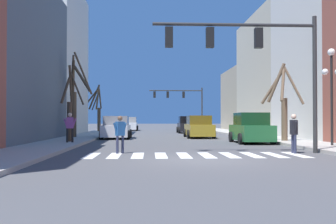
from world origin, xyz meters
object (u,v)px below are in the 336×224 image
object	(u,v)px
car_at_intersection	(188,125)
pedestrian_on_left_sidewalk	(70,125)
traffic_signal_near	(253,51)
car_parked_left_far	(116,128)
car_parked_right_far	(251,129)
street_tree_left_far	(282,103)
street_tree_right_near	(70,109)
traffic_signal_far	(182,98)
pedestrian_crossing_street	(120,131)
car_driving_away_lane	(130,124)
car_parked_right_near	(199,125)
street_lamp_right_corner	(332,77)
street_tree_left_near	(75,98)
pedestrian_near_right_corner	(294,130)
street_tree_right_mid	(97,108)
car_parked_left_mid	(199,127)

from	to	relation	value
car_at_intersection	pedestrian_on_left_sidewalk	distance (m)	20.92
traffic_signal_near	car_parked_left_far	size ratio (longest dim) A/B	1.53
car_parked_right_far	street_tree_left_far	world-z (taller)	street_tree_left_far
traffic_signal_near	pedestrian_on_left_sidewalk	xyz separation A→B (m)	(-8.69, 5.58, -3.18)
traffic_signal_near	street_tree_right_near	distance (m)	11.33
traffic_signal_far	pedestrian_crossing_street	distance (m)	35.77
pedestrian_on_left_sidewalk	pedestrian_crossing_street	distance (m)	6.25
car_parked_left_far	car_driving_away_lane	xyz separation A→B (m)	(-0.04, 21.03, 0.03)
car_parked_right_far	street_tree_right_near	xyz separation A→B (m)	(-10.64, -0.35, 1.16)
car_parked_right_near	pedestrian_crossing_street	xyz separation A→B (m)	(-7.28, -31.11, 0.17)
street_tree_left_far	pedestrian_crossing_street	bearing A→B (deg)	-143.91
traffic_signal_near	street_lamp_right_corner	size ratio (longest dim) A/B	1.46
traffic_signal_far	street_tree_right_near	xyz separation A→B (m)	(-8.84, -28.77, -2.20)
car_driving_away_lane	street_tree_right_near	xyz separation A→B (m)	(-2.10, -27.37, 1.19)
pedestrian_on_left_sidewalk	street_tree_left_near	bearing A→B (deg)	89.45
traffic_signal_near	pedestrian_near_right_corner	bearing A→B (deg)	-4.44
car_parked_right_far	pedestrian_near_right_corner	xyz separation A→B (m)	(-0.06, -7.09, 0.13)
street_tree_left_near	pedestrian_near_right_corner	bearing A→B (deg)	-48.38
car_driving_away_lane	pedestrian_on_left_sidewalk	xyz separation A→B (m)	(-1.88, -28.40, 0.31)
street_tree_right_near	street_tree_left_near	world-z (taller)	street_tree_left_near
traffic_signal_far	car_driving_away_lane	size ratio (longest dim) A/B	1.62
traffic_signal_near	street_tree_left_near	size ratio (longest dim) A/B	1.12
street_lamp_right_corner	street_tree_left_far	bearing A→B (deg)	102.74
traffic_signal_far	car_at_intersection	size ratio (longest dim) A/B	1.70
street_lamp_right_corner	car_driving_away_lane	bearing A→B (deg)	109.91
pedestrian_near_right_corner	street_tree_left_near	bearing A→B (deg)	42.41
traffic_signal_far	car_parked_right_far	xyz separation A→B (m)	(1.80, -28.42, -3.36)
street_tree_left_near	pedestrian_on_left_sidewalk	bearing A→B (deg)	-81.72
street_tree_left_near	street_tree_right_mid	bearing A→B (deg)	91.15
pedestrian_near_right_corner	street_tree_left_near	world-z (taller)	street_tree_left_near
car_driving_away_lane	pedestrian_crossing_street	size ratio (longest dim) A/B	2.80
pedestrian_on_left_sidewalk	pedestrian_near_right_corner	size ratio (longest dim) A/B	0.99
pedestrian_on_left_sidewalk	street_tree_right_mid	world-z (taller)	street_tree_right_mid
car_parked_right_near	street_tree_left_far	xyz separation A→B (m)	(1.87, -24.44, 1.64)
traffic_signal_far	pedestrian_near_right_corner	bearing A→B (deg)	-87.19
pedestrian_on_left_sidewalk	pedestrian_crossing_street	size ratio (longest dim) A/B	1.04
car_driving_away_lane	car_parked_left_mid	xyz separation A→B (m)	(6.30, -19.89, -0.01)
car_parked_left_far	car_at_intersection	xyz separation A→B (m)	(6.47, 11.80, 0.04)
car_driving_away_lane	street_tree_left_far	world-z (taller)	street_tree_left_far
car_parked_right_near	car_parked_right_far	bearing A→B (deg)	179.98
pedestrian_on_left_sidewalk	street_tree_left_near	world-z (taller)	street_tree_left_near
traffic_signal_near	pedestrian_crossing_street	bearing A→B (deg)	178.18
car_parked_left_mid	pedestrian_near_right_corner	xyz separation A→B (m)	(2.17, -14.21, 0.17)
car_parked_left_far	pedestrian_near_right_corner	xyz separation A→B (m)	(8.43, -13.07, 0.19)
street_lamp_right_corner	street_tree_left_near	xyz separation A→B (m)	(-14.30, 10.13, -0.54)
street_tree_left_near	car_driving_away_lane	bearing A→B (deg)	82.19
car_driving_away_lane	street_tree_right_near	size ratio (longest dim) A/B	0.99
car_driving_away_lane	car_at_intersection	size ratio (longest dim) A/B	1.05
street_tree_left_far	street_lamp_right_corner	bearing A→B (deg)	-77.26
car_parked_left_mid	pedestrian_near_right_corner	bearing A→B (deg)	-171.32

